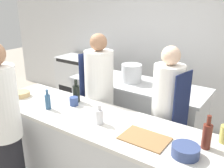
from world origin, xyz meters
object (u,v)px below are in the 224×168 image
Objects in this scene: bottle_wine at (207,135)px; cup at (74,101)px; bottle_vinegar at (48,101)px; stockpot at (132,73)px; bowl_prep_small at (22,94)px; oven_range at (83,81)px; bottle_olive_oil at (100,116)px; chef_at_pass_far at (99,101)px; bottle_cooking_oil at (76,93)px; bowl_mixing_large at (185,151)px; chef_at_prep_near at (5,129)px; chef_at_stove at (166,120)px.

bottle_wine is 1.44m from cup.
stockpot is (0.26, 1.31, 0.04)m from bottle_vinegar.
bowl_prep_small is at bearing -175.96° from bottle_wine.
bottle_olive_oil reaches higher than oven_range.
oven_range is at bearing 158.08° from stockpot.
bottle_olive_oil is 0.67× the size of stockpot.
bottle_vinegar is 0.77× the size of bottle_wine.
oven_range is at bearing 148.97° from bottle_wine.
chef_at_pass_far is 0.38m from bottle_cooking_oil.
bottle_wine is at bearing 63.56° from bowl_mixing_large.
chef_at_prep_near reaches higher than bottle_cooking_oil.
stockpot is (0.81, 1.25, 0.10)m from bowl_prep_small.
chef_at_pass_far is at bearing 84.98° from cup.
chef_at_pass_far is at bearing 74.79° from bottle_cooking_oil.
bottle_wine is at bearing -31.03° from oven_range.
bottle_cooking_oil is at bearing 175.67° from bottle_wine.
oven_range is 0.60× the size of chef_at_stove.
bottle_olive_oil is 0.85m from bowl_mixing_large.
stockpot is (0.36, 1.79, 0.19)m from chef_at_prep_near.
stockpot is at bearing 84.66° from cup.
chef_at_pass_far is 0.76m from bottle_olive_oil.
chef_at_pass_far is at bearing -95.53° from stockpot.
chef_at_pass_far reaches higher than bottle_olive_oil.
bottle_wine is 2.95× the size of cup.
cup is (-0.50, 0.18, -0.03)m from bottle_olive_oil.
stockpot is at bearing -116.40° from chef_at_stove.
chef_at_pass_far is 17.44× the size of cup.
bottle_vinegar is at bearing 177.66° from chef_at_pass_far.
stockpot is at bearing 140.66° from bottle_wine.
bottle_vinegar is at bearing -109.04° from bottle_cooking_oil.
stockpot is (-0.39, 1.26, 0.05)m from bottle_olive_oil.
chef_at_stove is 1.05m from bottle_cooking_oil.
stockpot is (1.47, -0.59, 0.57)m from oven_range.
bottle_wine is (0.95, 0.16, 0.04)m from bottle_olive_oil.
bottle_cooking_oil is at bearing -57.60° from chef_at_stove.
chef_at_pass_far reaches higher than bottle_cooking_oil.
bottle_vinegar is (0.10, 0.47, 0.15)m from chef_at_prep_near.
chef_at_prep_near is 0.93m from bottle_olive_oil.
bottle_vinegar is at bearing -6.48° from bowl_prep_small.
bottle_wine is at bearing -92.12° from chef_at_pass_far.
chef_at_stove is 8.41× the size of bottle_olive_oil.
chef_at_prep_near is 0.70m from bowl_prep_small.
chef_at_stove reaches higher than bottle_vinegar.
chef_at_stove is 7.63× the size of bowl_mixing_large.
chef_at_pass_far is 5.90× the size of bottle_wine.
bottle_olive_oil is (-0.41, -0.66, 0.19)m from chef_at_stove.
bottle_vinegar is 0.35m from bottle_cooking_oil.
cup is (-0.04, -0.41, 0.14)m from chef_at_pass_far.
chef_at_pass_far is 0.44m from cup.
bottle_wine is 1.73m from stockpot.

